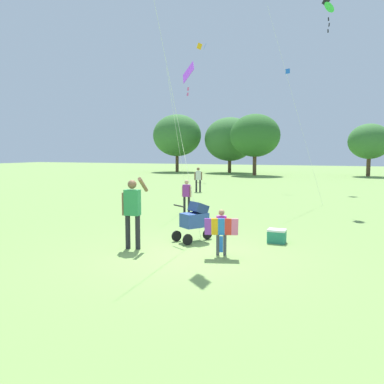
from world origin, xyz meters
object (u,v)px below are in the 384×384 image
(child_with_butterfly_kite, at_px, (221,228))
(kite_orange_delta, at_px, (188,76))
(kite_green_novelty, at_px, (328,12))
(person_sitting_far, at_px, (198,177))
(person_adult_flyer, at_px, (133,208))
(person_red_shirt, at_px, (187,193))
(cooler_box, at_px, (277,236))
(stroller, at_px, (195,218))

(child_with_butterfly_kite, distance_m, kite_orange_delta, 8.91)
(kite_green_novelty, distance_m, person_sitting_far, 10.58)
(child_with_butterfly_kite, distance_m, person_adult_flyer, 2.19)
(person_adult_flyer, relative_size, person_red_shirt, 1.39)
(kite_orange_delta, xyz_separation_m, person_sitting_far, (-2.00, 6.29, -4.47))
(person_sitting_far, height_order, cooler_box, person_sitting_far)
(kite_green_novelty, bearing_deg, child_with_butterfly_kite, -98.45)
(person_red_shirt, bearing_deg, stroller, -64.57)
(person_adult_flyer, xyz_separation_m, person_sitting_far, (-3.45, 13.15, -0.17))
(kite_orange_delta, xyz_separation_m, kite_green_novelty, (5.01, 2.87, 2.67))
(person_red_shirt, distance_m, cooler_box, 5.60)
(person_red_shirt, xyz_separation_m, person_sitting_far, (-2.43, 7.45, 0.10))
(kite_green_novelty, xyz_separation_m, cooler_box, (-0.50, -7.81, -7.79))
(child_with_butterfly_kite, distance_m, person_red_shirt, 6.36)
(kite_orange_delta, xyz_separation_m, person_red_shirt, (0.42, -1.15, -4.57))
(person_adult_flyer, bearing_deg, child_with_butterfly_kite, 5.04)
(person_adult_flyer, distance_m, kite_orange_delta, 8.23)
(cooler_box, bearing_deg, kite_green_novelty, 86.33)
(person_red_shirt, bearing_deg, kite_green_novelty, 41.29)
(person_sitting_far, bearing_deg, stroller, -69.12)
(stroller, height_order, person_sitting_far, person_sitting_far)
(stroller, distance_m, kite_green_novelty, 11.47)
(kite_orange_delta, distance_m, person_red_shirt, 4.73)
(kite_green_novelty, height_order, person_sitting_far, kite_green_novelty)
(person_red_shirt, bearing_deg, kite_orange_delta, 110.20)
(stroller, xyz_separation_m, kite_orange_delta, (-2.52, 5.56, 4.69))
(kite_green_novelty, bearing_deg, cooler_box, -93.67)
(child_with_butterfly_kite, distance_m, person_sitting_far, 14.12)
(kite_orange_delta, bearing_deg, person_sitting_far, 107.65)
(person_adult_flyer, distance_m, person_red_shirt, 5.80)
(kite_orange_delta, bearing_deg, child_with_butterfly_kite, -61.71)
(child_with_butterfly_kite, height_order, person_sitting_far, person_sitting_far)
(person_adult_flyer, relative_size, kite_orange_delta, 0.29)
(stroller, relative_size, person_sitting_far, 0.76)
(stroller, bearing_deg, kite_orange_delta, 114.37)
(child_with_butterfly_kite, height_order, kite_green_novelty, kite_green_novelty)
(kite_orange_delta, relative_size, kite_green_novelty, 0.71)
(person_adult_flyer, relative_size, person_sitting_far, 1.23)
(person_adult_flyer, height_order, stroller, person_adult_flyer)
(person_adult_flyer, height_order, person_sitting_far, person_adult_flyer)
(stroller, bearing_deg, person_adult_flyer, -129.44)
(person_adult_flyer, height_order, person_red_shirt, person_adult_flyer)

